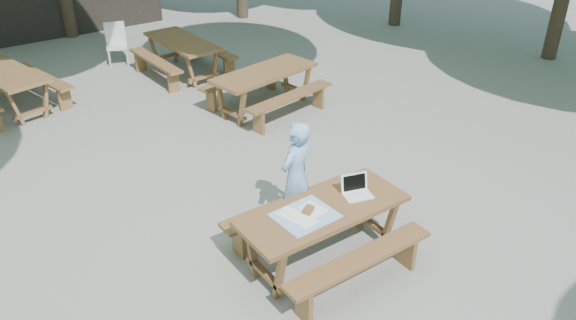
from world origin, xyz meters
The scene contains 9 objects.
ground centered at (0.00, 0.00, 0.00)m, with size 80.00×80.00×0.00m, color slate.
main_picnic_table centered at (0.78, -1.63, 0.39)m, with size 2.00×1.58×0.75m.
picnic_table_ne centered at (2.60, 2.39, 0.39)m, with size 2.14×1.88×0.75m.
picnic_table_far_w centered at (-1.25, 5.09, 0.39)m, with size 1.98×2.21×0.75m.
picnic_table_far_e centered at (2.17, 4.90, 0.39)m, with size 1.67×2.04×0.75m.
woman centered at (0.94, -0.87, 0.73)m, with size 0.54×0.35×1.47m, color #7DB0E3.
plastic_chair centered at (1.26, 6.34, 0.26)m, with size 0.56×0.56×0.90m.
laptop centered at (1.27, -1.62, 0.81)m, with size 0.39×0.34×0.24m.
tabletop_clutter centered at (0.52, -1.62, 0.76)m, with size 0.67×0.58×0.08m.
Camera 1 is at (-2.58, -5.69, 4.38)m, focal length 35.00 mm.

